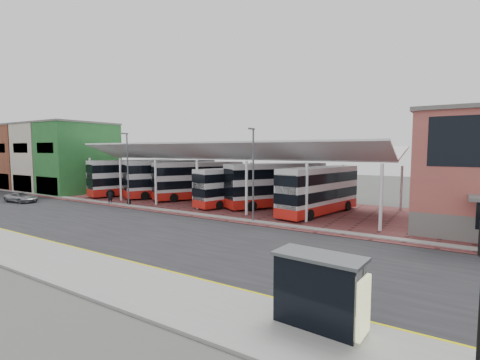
{
  "coord_description": "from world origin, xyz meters",
  "views": [
    {
      "loc": [
        16.9,
        -19.42,
        6.23
      ],
      "look_at": [
        0.23,
        6.98,
        3.52
      ],
      "focal_mm": 26.0,
      "sensor_mm": 36.0,
      "label": 1
    }
  ],
  "objects_px": {
    "bus_1": "(170,179)",
    "bus_shelter": "(323,285)",
    "pedestrian": "(110,196)",
    "bus_0": "(133,177)",
    "bus_4": "(276,185)",
    "bus_5": "(319,191)",
    "bus_2": "(198,181)",
    "silver_car": "(21,197)",
    "bus_3": "(235,187)"
  },
  "relations": [
    {
      "from": "bus_1",
      "to": "bus_shelter",
      "type": "bearing_deg",
      "value": -10.45
    },
    {
      "from": "pedestrian",
      "to": "bus_shelter",
      "type": "height_order",
      "value": "bus_shelter"
    },
    {
      "from": "bus_0",
      "to": "bus_4",
      "type": "relative_size",
      "value": 1.07
    },
    {
      "from": "bus_0",
      "to": "bus_5",
      "type": "height_order",
      "value": "bus_0"
    },
    {
      "from": "bus_4",
      "to": "bus_5",
      "type": "height_order",
      "value": "bus_4"
    },
    {
      "from": "bus_1",
      "to": "pedestrian",
      "type": "distance_m",
      "value": 8.48
    },
    {
      "from": "bus_2",
      "to": "silver_car",
      "type": "bearing_deg",
      "value": -110.01
    },
    {
      "from": "bus_2",
      "to": "bus_1",
      "type": "bearing_deg",
      "value": -143.83
    },
    {
      "from": "bus_0",
      "to": "bus_3",
      "type": "bearing_deg",
      "value": 17.11
    },
    {
      "from": "bus_1",
      "to": "silver_car",
      "type": "relative_size",
      "value": 2.72
    },
    {
      "from": "bus_shelter",
      "to": "bus_3",
      "type": "bearing_deg",
      "value": 133.25
    },
    {
      "from": "bus_2",
      "to": "bus_3",
      "type": "relative_size",
      "value": 1.07
    },
    {
      "from": "bus_0",
      "to": "bus_4",
      "type": "height_order",
      "value": "bus_0"
    },
    {
      "from": "bus_2",
      "to": "bus_5",
      "type": "height_order",
      "value": "bus_2"
    },
    {
      "from": "bus_0",
      "to": "pedestrian",
      "type": "bearing_deg",
      "value": -40.89
    },
    {
      "from": "bus_shelter",
      "to": "silver_car",
      "type": "bearing_deg",
      "value": 170.46
    },
    {
      "from": "silver_car",
      "to": "bus_0",
      "type": "bearing_deg",
      "value": -32.94
    },
    {
      "from": "bus_4",
      "to": "pedestrian",
      "type": "relative_size",
      "value": 6.55
    },
    {
      "from": "bus_3",
      "to": "bus_shelter",
      "type": "xyz_separation_m",
      "value": [
        17.39,
        -21.34,
        -0.42
      ]
    },
    {
      "from": "silver_car",
      "to": "bus_shelter",
      "type": "xyz_separation_m",
      "value": [
        40.27,
        -9.75,
        1.09
      ]
    },
    {
      "from": "bus_4",
      "to": "bus_2",
      "type": "bearing_deg",
      "value": -149.13
    },
    {
      "from": "bus_0",
      "to": "pedestrian",
      "type": "relative_size",
      "value": 7.03
    },
    {
      "from": "bus_2",
      "to": "bus_shelter",
      "type": "relative_size",
      "value": 3.41
    },
    {
      "from": "bus_0",
      "to": "bus_4",
      "type": "bearing_deg",
      "value": 21.15
    },
    {
      "from": "bus_3",
      "to": "pedestrian",
      "type": "xyz_separation_m",
      "value": [
        -12.6,
        -6.93,
        -1.22
      ]
    },
    {
      "from": "bus_4",
      "to": "pedestrian",
      "type": "height_order",
      "value": "bus_4"
    },
    {
      "from": "pedestrian",
      "to": "bus_2",
      "type": "bearing_deg",
      "value": -31.9
    },
    {
      "from": "bus_0",
      "to": "bus_shelter",
      "type": "xyz_separation_m",
      "value": [
        34.32,
        -21.48,
        -0.74
      ]
    },
    {
      "from": "bus_1",
      "to": "bus_shelter",
      "type": "distance_m",
      "value": 36.33
    },
    {
      "from": "bus_3",
      "to": "bus_4",
      "type": "height_order",
      "value": "bus_4"
    },
    {
      "from": "bus_5",
      "to": "bus_3",
      "type": "bearing_deg",
      "value": -169.06
    },
    {
      "from": "bus_4",
      "to": "bus_5",
      "type": "relative_size",
      "value": 0.99
    },
    {
      "from": "bus_0",
      "to": "bus_shelter",
      "type": "bearing_deg",
      "value": -14.44
    },
    {
      "from": "bus_shelter",
      "to": "bus_4",
      "type": "bearing_deg",
      "value": 123.9
    },
    {
      "from": "bus_0",
      "to": "bus_5",
      "type": "distance_m",
      "value": 26.65
    },
    {
      "from": "bus_2",
      "to": "bus_shelter",
      "type": "height_order",
      "value": "bus_2"
    },
    {
      "from": "bus_0",
      "to": "silver_car",
      "type": "distance_m",
      "value": 13.28
    },
    {
      "from": "bus_1",
      "to": "bus_shelter",
      "type": "xyz_separation_m",
      "value": [
        28.43,
        -22.6,
        -0.75
      ]
    },
    {
      "from": "bus_0",
      "to": "bus_1",
      "type": "height_order",
      "value": "bus_1"
    },
    {
      "from": "bus_5",
      "to": "silver_car",
      "type": "bearing_deg",
      "value": -149.01
    },
    {
      "from": "bus_0",
      "to": "bus_3",
      "type": "xyz_separation_m",
      "value": [
        16.94,
        -0.14,
        -0.32
      ]
    },
    {
      "from": "silver_car",
      "to": "bus_shelter",
      "type": "distance_m",
      "value": 41.45
    },
    {
      "from": "bus_5",
      "to": "bus_0",
      "type": "bearing_deg",
      "value": -168.95
    },
    {
      "from": "bus_3",
      "to": "pedestrian",
      "type": "distance_m",
      "value": 14.43
    },
    {
      "from": "bus_2",
      "to": "silver_car",
      "type": "relative_size",
      "value": 2.58
    },
    {
      "from": "bus_2",
      "to": "bus_4",
      "type": "relative_size",
      "value": 0.99
    },
    {
      "from": "bus_3",
      "to": "bus_shelter",
      "type": "relative_size",
      "value": 3.2
    },
    {
      "from": "bus_1",
      "to": "bus_5",
      "type": "relative_size",
      "value": 1.03
    },
    {
      "from": "bus_1",
      "to": "bus_shelter",
      "type": "height_order",
      "value": "bus_1"
    },
    {
      "from": "bus_0",
      "to": "bus_shelter",
      "type": "distance_m",
      "value": 40.5
    }
  ]
}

